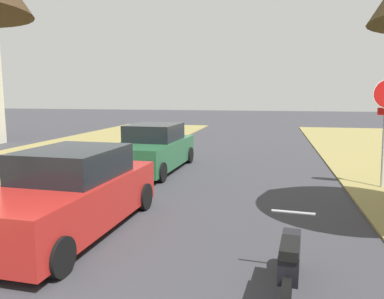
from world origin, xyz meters
TOP-DOWN VIEW (x-y plane):
  - parked_sedan_red at (-2.14, 5.73)m, footprint 2.08×4.46m
  - parked_sedan_green at (-2.42, 11.69)m, footprint 2.08×4.46m
  - parked_motorcycle at (1.86, 4.09)m, footprint 0.60×2.05m

SIDE VIEW (x-z plane):
  - parked_motorcycle at x=1.86m, z-range 0.00..0.97m
  - parked_sedan_red at x=-2.14m, z-range -0.06..1.51m
  - parked_sedan_green at x=-2.42m, z-range -0.06..1.51m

